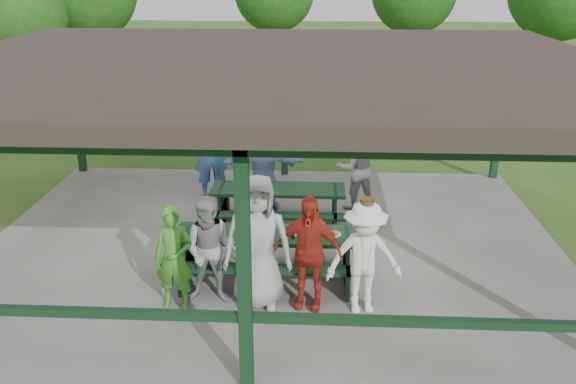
# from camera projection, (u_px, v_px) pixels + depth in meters

# --- Properties ---
(ground) EXTENTS (90.00, 90.00, 0.00)m
(ground) POSITION_uv_depth(u_px,v_px,m) (272.00, 249.00, 10.73)
(ground) COLOR #2D541A
(ground) RESTS_ON ground
(concrete_slab) EXTENTS (10.00, 8.00, 0.10)m
(concrete_slab) POSITION_uv_depth(u_px,v_px,m) (272.00, 246.00, 10.71)
(concrete_slab) COLOR #62625E
(concrete_slab) RESTS_ON ground
(pavilion_structure) EXTENTS (10.60, 8.60, 3.24)m
(pavilion_structure) POSITION_uv_depth(u_px,v_px,m) (270.00, 68.00, 9.61)
(pavilion_structure) COLOR black
(pavilion_structure) RESTS_ON concrete_slab
(picnic_table_near) EXTENTS (2.82, 1.39, 0.75)m
(picnic_table_near) POSITION_uv_depth(u_px,v_px,m) (267.00, 249.00, 9.40)
(picnic_table_near) COLOR black
(picnic_table_near) RESTS_ON concrete_slab
(picnic_table_far) EXTENTS (2.45, 1.39, 0.75)m
(picnic_table_far) POSITION_uv_depth(u_px,v_px,m) (278.00, 202.00, 11.27)
(picnic_table_far) COLOR black
(picnic_table_far) RESTS_ON concrete_slab
(table_setting) EXTENTS (2.22, 0.45, 0.10)m
(table_setting) POSITION_uv_depth(u_px,v_px,m) (267.00, 231.00, 9.31)
(table_setting) COLOR white
(table_setting) RESTS_ON picnic_table_near
(contestant_green) EXTENTS (0.58, 0.40, 1.53)m
(contestant_green) POSITION_uv_depth(u_px,v_px,m) (174.00, 258.00, 8.48)
(contestant_green) COLOR #3F942B
(contestant_green) RESTS_ON concrete_slab
(contestant_grey_left) EXTENTS (0.79, 0.62, 1.60)m
(contestant_grey_left) POSITION_uv_depth(u_px,v_px,m) (211.00, 251.00, 8.62)
(contestant_grey_left) COLOR gray
(contestant_grey_left) RESTS_ON concrete_slab
(contestant_grey_mid) EXTENTS (0.98, 0.66, 1.96)m
(contestant_grey_mid) POSITION_uv_depth(u_px,v_px,m) (258.00, 242.00, 8.46)
(contestant_grey_mid) COLOR #9D9D9F
(contestant_grey_mid) RESTS_ON concrete_slab
(contestant_red) EXTENTS (1.05, 0.60, 1.68)m
(contestant_red) POSITION_uv_depth(u_px,v_px,m) (308.00, 252.00, 8.48)
(contestant_red) COLOR #A8281B
(contestant_red) RESTS_ON concrete_slab
(contestant_white_fedora) EXTENTS (1.14, 0.76, 1.70)m
(contestant_white_fedora) POSITION_uv_depth(u_px,v_px,m) (364.00, 258.00, 8.36)
(contestant_white_fedora) COLOR white
(contestant_white_fedora) RESTS_ON concrete_slab
(spectator_lblue) EXTENTS (1.66, 0.74, 1.73)m
(spectator_lblue) POSITION_uv_depth(u_px,v_px,m) (263.00, 167.00, 11.94)
(spectator_lblue) COLOR #8098C6
(spectator_lblue) RESTS_ON concrete_slab
(spectator_blue) EXTENTS (0.81, 0.63, 1.97)m
(spectator_blue) POSITION_uv_depth(u_px,v_px,m) (210.00, 152.00, 12.47)
(spectator_blue) COLOR #395B94
(spectator_blue) RESTS_ON concrete_slab
(spectator_grey) EXTENTS (0.97, 0.85, 1.69)m
(spectator_grey) POSITION_uv_depth(u_px,v_px,m) (356.00, 168.00, 11.97)
(spectator_grey) COLOR gray
(spectator_grey) RESTS_ON concrete_slab
(pickup_truck) EXTENTS (6.31, 4.90, 1.59)m
(pickup_truck) POSITION_uv_depth(u_px,v_px,m) (408.00, 97.00, 19.00)
(pickup_truck) COLOR silver
(pickup_truck) RESTS_ON ground
(farm_trailer) EXTENTS (3.46, 1.73, 1.20)m
(farm_trailer) POSITION_uv_depth(u_px,v_px,m) (173.00, 117.00, 17.38)
(farm_trailer) COLOR navy
(farm_trailer) RESTS_ON ground
(tree_edge_left) EXTENTS (2.95, 2.95, 4.61)m
(tree_edge_left) POSITION_uv_depth(u_px,v_px,m) (23.00, 14.00, 20.46)
(tree_edge_left) COLOR #311D13
(tree_edge_left) RESTS_ON ground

